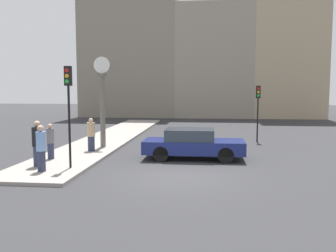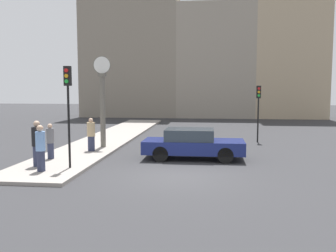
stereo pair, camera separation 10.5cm
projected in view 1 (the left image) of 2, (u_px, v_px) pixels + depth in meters
ground_plane at (177, 176)px, 13.96m from camera, size 120.00×120.00×0.00m
sidewalk_corner at (112, 137)px, 24.66m from camera, size 3.12×24.50×0.14m
building_row at (198, 39)px, 41.66m from camera, size 26.75×5.00×18.85m
sedan_car at (193, 144)px, 17.26m from camera, size 4.62×1.85×1.41m
traffic_light_near at (69, 96)px, 14.52m from camera, size 0.26×0.24×3.99m
traffic_light_far at (258, 102)px, 22.54m from camera, size 0.26×0.24×3.42m
street_clock at (102, 101)px, 19.79m from camera, size 0.94×0.36×4.82m
pedestrian_blue_stripe at (41, 148)px, 14.09m from camera, size 0.36×0.36×1.76m
pedestrian_grey_jacket at (51, 141)px, 16.59m from camera, size 0.33×0.33×1.57m
pedestrian_black_jacket at (38, 144)px, 15.00m from camera, size 0.43×0.43×1.84m
pedestrian_tan_coat at (91, 135)px, 18.66m from camera, size 0.40×0.40×1.66m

